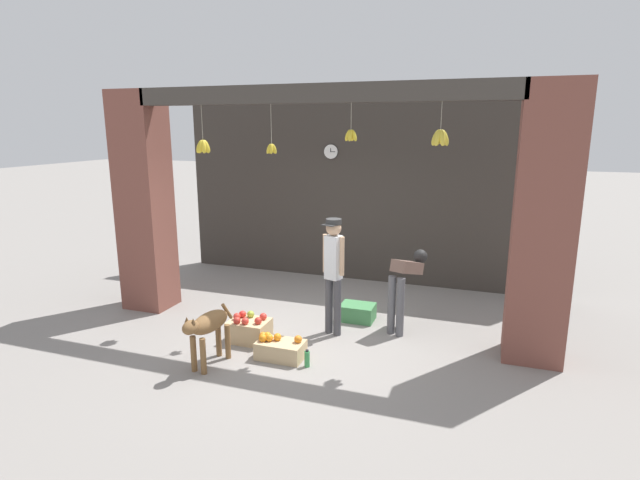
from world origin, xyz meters
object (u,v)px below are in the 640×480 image
(dog, at_px, (208,327))
(shopkeeper, at_px, (333,267))
(wall_clock, at_px, (331,152))
(worker_stooping, at_px, (405,280))
(fruit_crate_apples, at_px, (249,329))
(produce_box_green, at_px, (358,312))
(water_bottle, at_px, (307,359))
(fruit_crate_oranges, at_px, (280,348))

(dog, xyz_separation_m, shopkeeper, (1.13, 1.42, 0.47))
(wall_clock, bearing_deg, worker_stooping, -49.48)
(worker_stooping, xyz_separation_m, fruit_crate_apples, (-1.92, -1.09, -0.57))
(produce_box_green, relative_size, wall_clock, 1.82)
(fruit_crate_apples, bearing_deg, shopkeeper, 30.97)
(worker_stooping, relative_size, water_bottle, 4.99)
(shopkeeper, bearing_deg, worker_stooping, -134.66)
(produce_box_green, bearing_deg, worker_stooping, -9.43)
(fruit_crate_oranges, xyz_separation_m, produce_box_green, (0.60, 1.55, -0.01))
(fruit_crate_oranges, bearing_deg, wall_clock, 97.69)
(fruit_crate_oranges, height_order, wall_clock, wall_clock)
(fruit_crate_apples, height_order, water_bottle, fruit_crate_apples)
(shopkeeper, xyz_separation_m, fruit_crate_apples, (-1.01, -0.60, -0.80))
(worker_stooping, height_order, fruit_crate_oranges, worker_stooping)
(shopkeeper, relative_size, produce_box_green, 3.28)
(worker_stooping, relative_size, produce_box_green, 2.19)
(fruit_crate_oranges, xyz_separation_m, fruit_crate_apples, (-0.60, 0.34, 0.04))
(worker_stooping, distance_m, water_bottle, 1.89)
(fruit_crate_oranges, relative_size, produce_box_green, 1.18)
(dog, distance_m, worker_stooping, 2.80)
(dog, height_order, wall_clock, wall_clock)
(fruit_crate_apples, distance_m, wall_clock, 3.89)
(water_bottle, bearing_deg, fruit_crate_apples, 156.20)
(dog, height_order, fruit_crate_apples, dog)
(fruit_crate_oranges, bearing_deg, worker_stooping, 47.36)
(wall_clock, bearing_deg, fruit_crate_apples, -92.30)
(fruit_crate_apples, distance_m, produce_box_green, 1.71)
(wall_clock, bearing_deg, dog, -93.59)
(worker_stooping, bearing_deg, fruit_crate_apples, -131.18)
(wall_clock, bearing_deg, produce_box_green, -61.46)
(worker_stooping, relative_size, fruit_crate_apples, 2.06)
(fruit_crate_apples, bearing_deg, wall_clock, 87.70)
(fruit_crate_oranges, bearing_deg, fruit_crate_apples, 150.80)
(shopkeeper, distance_m, wall_clock, 3.08)
(wall_clock, bearing_deg, fruit_crate_oranges, -82.31)
(dog, xyz_separation_m, produce_box_green, (1.33, 2.02, -0.38))
(fruit_crate_apples, bearing_deg, dog, -98.63)
(fruit_crate_oranges, height_order, water_bottle, fruit_crate_oranges)
(worker_stooping, bearing_deg, shopkeeper, -132.72)
(water_bottle, bearing_deg, wall_clock, 103.69)
(worker_stooping, height_order, water_bottle, worker_stooping)
(produce_box_green, distance_m, wall_clock, 3.20)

